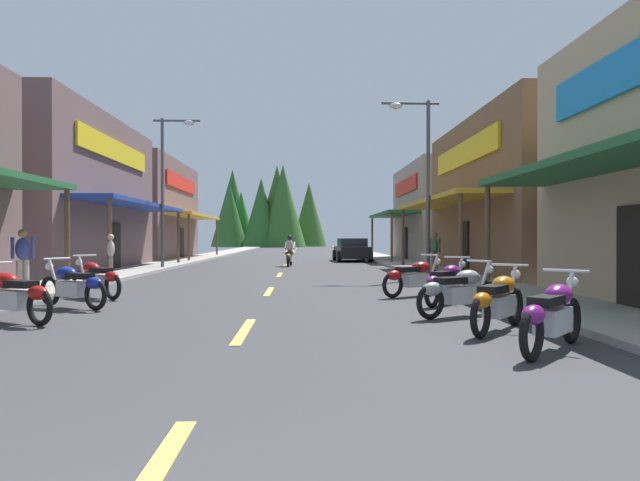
# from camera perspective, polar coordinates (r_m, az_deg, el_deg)

# --- Properties ---
(ground) EXTENTS (10.19, 99.35, 0.10)m
(ground) POSITION_cam_1_polar(r_m,az_deg,el_deg) (35.95, -3.18, -2.08)
(ground) COLOR #38383A
(sidewalk_left) EXTENTS (2.28, 99.35, 0.12)m
(sidewalk_left) POSITION_cam_1_polar(r_m,az_deg,el_deg) (36.64, -12.98, -1.87)
(sidewalk_left) COLOR #9E9991
(sidewalk_left) RESTS_ON ground
(sidewalk_right) EXTENTS (2.28, 99.35, 0.12)m
(sidewalk_right) POSITION_cam_1_polar(r_m,az_deg,el_deg) (36.33, 6.70, -1.89)
(sidewalk_right) COLOR #9E9991
(sidewalk_right) RESTS_ON ground
(centerline_dashes) EXTENTS (0.16, 75.05, 0.01)m
(centerline_dashes) POSITION_cam_1_polar(r_m,az_deg,el_deg) (39.89, -3.04, -1.76)
(centerline_dashes) COLOR #E0C64C
(centerline_dashes) RESTS_ON ground
(storefront_left_middle) EXTENTS (8.81, 12.20, 6.75)m
(storefront_left_middle) POSITION_cam_1_polar(r_m,az_deg,el_deg) (27.48, -27.16, 4.28)
(storefront_left_middle) COLOR brown
(storefront_left_middle) RESTS_ON ground
(storefront_left_far) EXTENTS (8.49, 12.12, 6.57)m
(storefront_left_far) POSITION_cam_1_polar(r_m,az_deg,el_deg) (39.80, -18.69, 2.93)
(storefront_left_far) COLOR brown
(storefront_left_far) RESTS_ON ground
(storefront_right_middle) EXTENTS (10.57, 11.51, 6.17)m
(storefront_right_middle) POSITION_cam_1_polar(r_m,az_deg,el_deg) (24.57, 24.43, 4.07)
(storefront_right_middle) COLOR brown
(storefront_right_middle) RESTS_ON ground
(storefront_right_far) EXTENTS (10.42, 10.10, 5.96)m
(storefront_right_far) POSITION_cam_1_polar(r_m,az_deg,el_deg) (36.42, 15.44, 2.70)
(storefront_right_far) COLOR gray
(storefront_right_far) RESTS_ON ground
(streetlamp_left) EXTENTS (2.12, 0.30, 6.88)m
(streetlamp_left) POSITION_cam_1_polar(r_m,az_deg,el_deg) (26.44, -15.19, 6.72)
(streetlamp_left) COLOR #474C51
(streetlamp_left) RESTS_ON ground
(streetlamp_right) EXTENTS (2.12, 0.30, 6.47)m
(streetlamp_right) POSITION_cam_1_polar(r_m,az_deg,el_deg) (20.89, 10.16, 7.81)
(streetlamp_right) COLOR #474C51
(streetlamp_right) RESTS_ON ground
(motorcycle_parked_right_0) EXTENTS (1.52, 1.64, 1.04)m
(motorcycle_parked_right_0) POSITION_cam_1_polar(r_m,az_deg,el_deg) (7.78, 22.67, -6.95)
(motorcycle_parked_right_0) COLOR black
(motorcycle_parked_right_0) RESTS_ON ground
(motorcycle_parked_right_1) EXTENTS (1.43, 1.72, 1.04)m
(motorcycle_parked_right_1) POSITION_cam_1_polar(r_m,az_deg,el_deg) (9.13, 17.76, -5.86)
(motorcycle_parked_right_1) COLOR black
(motorcycle_parked_right_1) RESTS_ON ground
(motorcycle_parked_right_2) EXTENTS (1.90, 1.17, 1.04)m
(motorcycle_parked_right_2) POSITION_cam_1_polar(r_m,az_deg,el_deg) (10.67, 14.05, -4.96)
(motorcycle_parked_right_2) COLOR black
(motorcycle_parked_right_2) RESTS_ON ground
(motorcycle_parked_right_3) EXTENTS (1.43, 1.72, 1.04)m
(motorcycle_parked_right_3) POSITION_cam_1_polar(r_m,az_deg,el_deg) (12.50, 12.86, -4.18)
(motorcycle_parked_right_3) COLOR black
(motorcycle_parked_right_3) RESTS_ON ground
(motorcycle_parked_right_4) EXTENTS (1.85, 1.24, 1.04)m
(motorcycle_parked_right_4) POSITION_cam_1_polar(r_m,az_deg,el_deg) (14.06, 9.64, -3.67)
(motorcycle_parked_right_4) COLOR black
(motorcycle_parked_right_4) RESTS_ON ground
(motorcycle_parked_left_1) EXTENTS (1.88, 1.19, 1.04)m
(motorcycle_parked_left_1) POSITION_cam_1_polar(r_m,az_deg,el_deg) (10.94, -28.85, -4.86)
(motorcycle_parked_left_1) COLOR black
(motorcycle_parked_left_1) RESTS_ON ground
(motorcycle_parked_left_2) EXTENTS (1.86, 1.24, 1.04)m
(motorcycle_parked_left_2) POSITION_cam_1_polar(r_m,az_deg,el_deg) (12.64, -23.94, -4.15)
(motorcycle_parked_left_2) COLOR black
(motorcycle_parked_left_2) RESTS_ON ground
(motorcycle_parked_left_3) EXTENTS (1.70, 1.45, 1.04)m
(motorcycle_parked_left_3) POSITION_cam_1_polar(r_m,az_deg,el_deg) (14.52, -21.91, -3.57)
(motorcycle_parked_left_3) COLOR black
(motorcycle_parked_left_3) RESTS_ON ground
(rider_cruising_lead) EXTENTS (0.60, 2.14, 1.57)m
(rider_cruising_lead) POSITION_cam_1_polar(r_m,az_deg,el_deg) (28.20, -3.13, -1.32)
(rider_cruising_lead) COLOR black
(rider_cruising_lead) RESTS_ON ground
(pedestrian_browsing) EXTENTS (0.36, 0.55, 1.58)m
(pedestrian_browsing) POSITION_cam_1_polar(r_m,az_deg,el_deg) (20.34, -20.61, -1.27)
(pedestrian_browsing) COLOR #726659
(pedestrian_browsing) RESTS_ON ground
(pedestrian_waiting) EXTENTS (0.54, 0.37, 1.70)m
(pedestrian_waiting) POSITION_cam_1_polar(r_m,az_deg,el_deg) (17.04, -28.13, -1.34)
(pedestrian_waiting) COLOR #B2A599
(pedestrian_waiting) RESTS_ON ground
(pedestrian_strolling) EXTENTS (0.41, 0.49, 1.66)m
(pedestrian_strolling) POSITION_cam_1_polar(r_m,az_deg,el_deg) (22.40, 11.65, -0.97)
(pedestrian_strolling) COLOR #726659
(pedestrian_strolling) RESTS_ON ground
(parked_car_curbside) EXTENTS (2.20, 4.37, 1.40)m
(parked_car_curbside) POSITION_cam_1_polar(r_m,az_deg,el_deg) (34.24, 3.28, -0.97)
(parked_car_curbside) COLOR black
(parked_car_curbside) RESTS_ON ground
(treeline_backdrop) EXTENTS (18.37, 12.96, 12.33)m
(treeline_backdrop) POSITION_cam_1_polar(r_m,az_deg,el_deg) (85.59, -5.67, 3.13)
(treeline_backdrop) COLOR #315623
(treeline_backdrop) RESTS_ON ground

